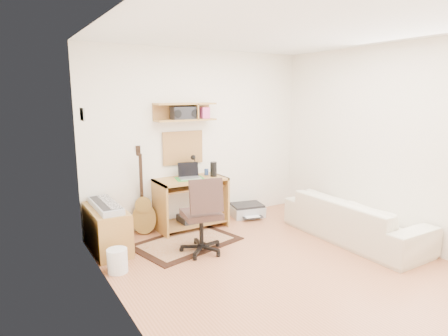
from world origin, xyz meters
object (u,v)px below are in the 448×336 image
printer (247,211)px  sofa (354,212)px  cabinet (107,229)px  desk (191,203)px  task_chair (201,214)px

printer → sofa: sofa is taller
cabinet → sofa: bearing=-25.0°
desk → task_chair: task_chair is taller
task_chair → sofa: 2.09m
cabinet → sofa: size_ratio=0.45×
task_chair → cabinet: bearing=155.7°
cabinet → sofa: sofa is taller
desk → printer: desk is taller
desk → task_chair: 0.92m
task_chair → sofa: bearing=-8.7°
task_chair → sofa: task_chair is taller
desk → sofa: sofa is taller
desk → cabinet: size_ratio=1.11×
cabinet → printer: cabinet is taller
desk → task_chair: size_ratio=1.01×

